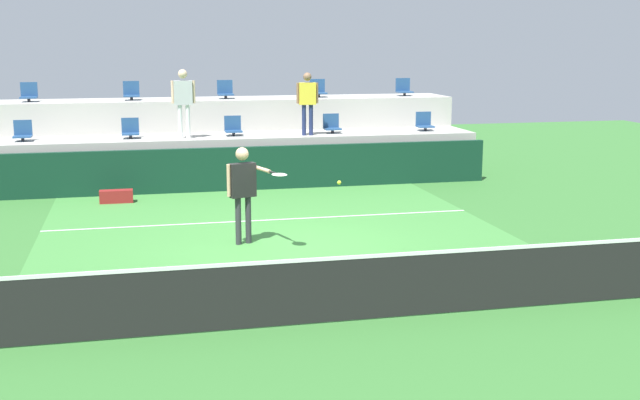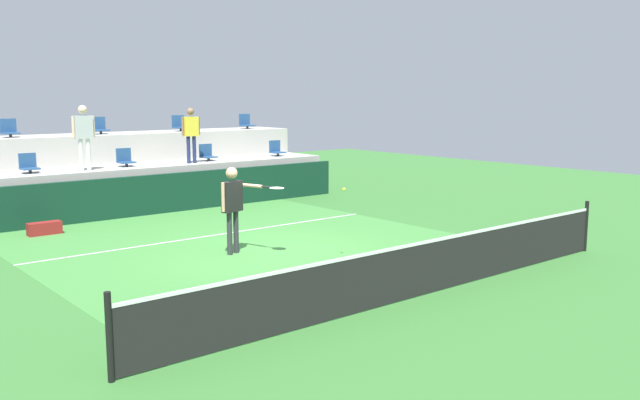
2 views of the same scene
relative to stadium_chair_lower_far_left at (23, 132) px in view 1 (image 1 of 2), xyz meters
name	(u,v)px [view 1 (image 1 of 2)]	position (x,y,z in m)	size (l,w,h in m)	color
ground_plane	(285,249)	(5.32, -7.23, -1.46)	(40.00, 40.00, 0.00)	#336B2D
court_inner_paint	(276,236)	(5.32, -6.23, -1.46)	(9.00, 10.00, 0.01)	#3D7F38
court_service_line	(264,220)	(5.32, -4.83, -1.46)	(9.00, 0.06, 0.00)	white
tennis_net	(339,287)	(5.32, -11.23, -0.97)	(10.48, 0.08, 1.07)	black
sponsor_backboard	(242,169)	(5.32, -1.23, -0.91)	(13.00, 0.16, 1.10)	#0F3323
seating_tier_lower	(235,158)	(5.32, 0.07, -0.84)	(13.00, 1.80, 1.25)	#ADAAA3
seating_tier_upper	(227,135)	(5.32, 1.87, -0.41)	(13.00, 1.80, 2.10)	#ADAAA3
stadium_chair_lower_far_left	(23,132)	(0.00, 0.00, 0.00)	(0.44, 0.40, 0.52)	#2D2D33
stadium_chair_lower_left	(130,130)	(2.63, 0.00, 0.00)	(0.44, 0.40, 0.52)	#2D2D33
stadium_chair_lower_center	(233,127)	(5.28, 0.00, 0.00)	(0.44, 0.40, 0.52)	#2D2D33
stadium_chair_lower_right	(332,125)	(7.96, 0.00, 0.00)	(0.44, 0.40, 0.52)	#2D2D33
stadium_chair_lower_far_right	(424,123)	(10.63, 0.00, 0.00)	(0.44, 0.40, 0.52)	#2D2D33
stadium_chair_upper_far_left	(29,94)	(-0.01, 1.80, 0.85)	(0.44, 0.40, 0.52)	#2D2D33
stadium_chair_upper_left	(131,92)	(2.69, 1.80, 0.85)	(0.44, 0.40, 0.52)	#2D2D33
stadium_chair_upper_center	(225,91)	(5.29, 1.80, 0.85)	(0.44, 0.40, 0.52)	#2D2D33
stadium_chair_upper_right	(318,90)	(7.99, 1.80, 0.85)	(0.44, 0.40, 0.52)	#2D2D33
stadium_chair_upper_far_right	(404,89)	(10.61, 1.80, 0.85)	(0.44, 0.40, 0.52)	#2D2D33
tennis_player	(244,185)	(4.65, -6.73, -0.34)	(1.02, 1.17, 1.81)	#2D2D33
spectator_in_white	(183,97)	(3.98, -0.38, 0.85)	(0.61, 0.25, 1.76)	white
spectator_leaning_on_rail	(307,98)	(7.21, -0.38, 0.78)	(0.58, 0.24, 1.65)	navy
tennis_ball	(339,183)	(5.97, -8.67, -0.02)	(0.07, 0.07, 0.07)	#CCE033
equipment_bag	(116,196)	(2.25, -2.19, -1.31)	(0.76, 0.28, 0.30)	maroon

